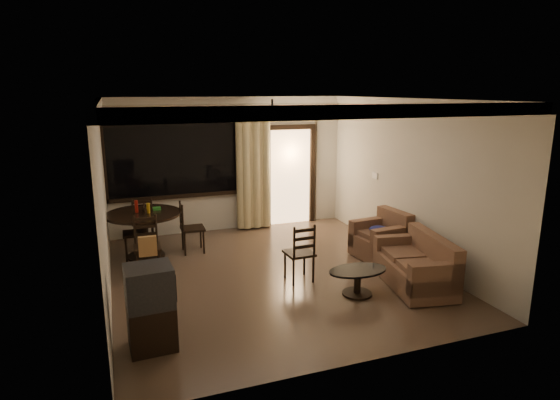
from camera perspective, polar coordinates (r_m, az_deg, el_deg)
name	(u,v)px	position (r m, az deg, el deg)	size (l,w,h in m)	color
ground	(273,274)	(7.75, -0.88, -8.97)	(5.50, 5.50, 0.00)	#7F6651
room_shell	(272,148)	(9.11, -1.04, 6.32)	(5.50, 6.70, 5.50)	beige
dining_table	(144,222)	(8.65, -16.24, -2.61)	(1.31, 1.31, 1.04)	black
dining_chair_west	(137,242)	(8.76, -17.09, -4.95)	(0.43, 0.43, 0.95)	black
dining_chair_east	(192,237)	(8.81, -10.65, -4.48)	(0.43, 0.43, 0.95)	black
dining_chair_south	(148,256)	(7.93, -15.81, -6.62)	(0.43, 0.49, 0.95)	black
dining_chair_north	(143,230)	(9.46, -16.30, -3.55)	(0.43, 0.43, 0.95)	black
tv_cabinet	(151,307)	(5.70, -15.47, -12.50)	(0.56, 0.50, 1.00)	black
sofa	(418,267)	(7.49, 16.45, -7.81)	(1.03, 1.58, 0.78)	#44271F
armchair	(382,239)	(8.57, 12.37, -4.66)	(0.89, 0.89, 0.82)	#44271F
coffee_table	(358,278)	(7.01, 9.44, -9.34)	(0.89, 0.53, 0.39)	black
side_chair	(299,263)	(7.41, 2.38, -7.74)	(0.43, 0.43, 0.94)	black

